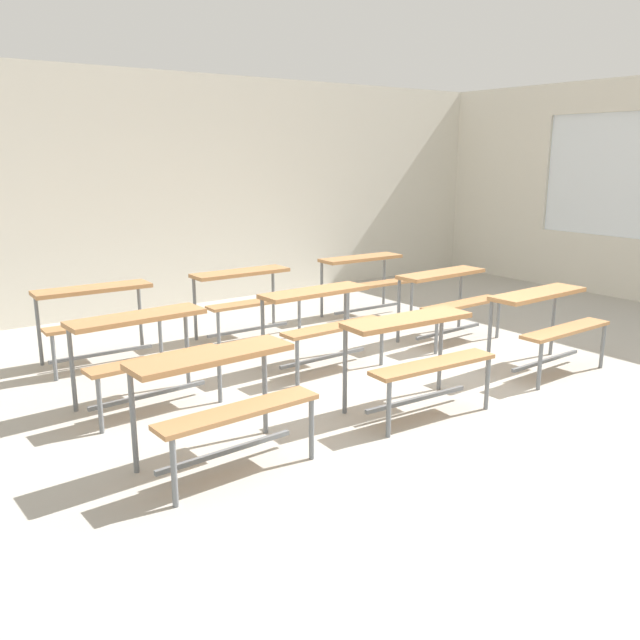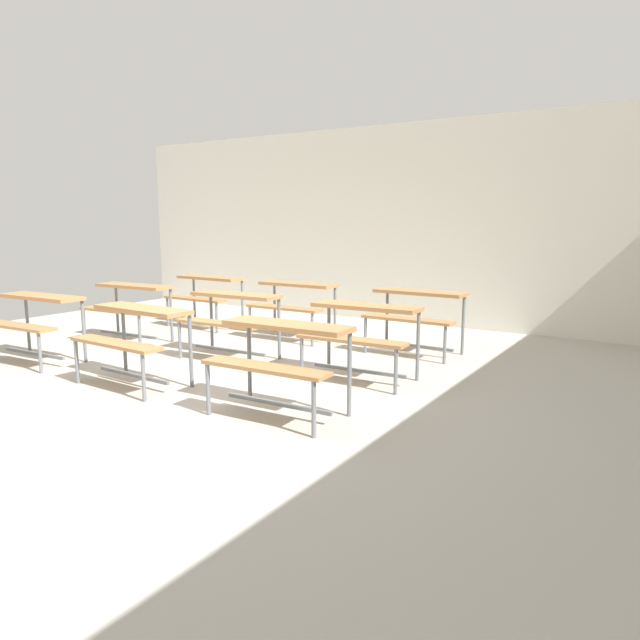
{
  "view_description": "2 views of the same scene",
  "coord_description": "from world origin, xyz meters",
  "px_view_note": "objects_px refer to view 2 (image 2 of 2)",
  "views": [
    {
      "loc": [
        -3.93,
        -3.77,
        2.0
      ],
      "look_at": [
        -0.37,
        1.16,
        0.47
      ],
      "focal_mm": 37.38,
      "sensor_mm": 36.0,
      "label": 1
    },
    {
      "loc": [
        4.0,
        -3.81,
        1.56
      ],
      "look_at": [
        0.58,
        1.61,
        0.47
      ],
      "focal_mm": 32.7,
      "sensor_mm": 36.0,
      "label": 2
    }
  ],
  "objects_px": {
    "desk_bench_r2c1": "(293,297)",
    "desk_bench_r2c0": "(205,289)",
    "desk_bench_r0c2": "(280,347)",
    "desk_bench_r1c2": "(361,324)",
    "desk_bench_r0c1": "(134,327)",
    "desk_bench_r1c1": "(230,310)",
    "desk_bench_r1c0": "(128,299)",
    "desk_bench_r0c0": "(33,312)",
    "desk_bench_r2c2": "(415,306)"
  },
  "relations": [
    {
      "from": "desk_bench_r0c1",
      "to": "desk_bench_r1c0",
      "type": "height_order",
      "value": "same"
    },
    {
      "from": "desk_bench_r0c2",
      "to": "desk_bench_r1c2",
      "type": "distance_m",
      "value": 1.29
    },
    {
      "from": "desk_bench_r0c0",
      "to": "desk_bench_r2c0",
      "type": "distance_m",
      "value": 2.66
    },
    {
      "from": "desk_bench_r0c0",
      "to": "desk_bench_r1c1",
      "type": "xyz_separation_m",
      "value": [
        1.73,
        1.29,
        0.0
      ]
    },
    {
      "from": "desk_bench_r1c0",
      "to": "desk_bench_r2c1",
      "type": "distance_m",
      "value": 2.14
    },
    {
      "from": "desk_bench_r2c0",
      "to": "desk_bench_r2c1",
      "type": "distance_m",
      "value": 1.61
    },
    {
      "from": "desk_bench_r1c0",
      "to": "desk_bench_r2c1",
      "type": "bearing_deg",
      "value": 35.27
    },
    {
      "from": "desk_bench_r0c1",
      "to": "desk_bench_r2c1",
      "type": "relative_size",
      "value": 1.02
    },
    {
      "from": "desk_bench_r0c2",
      "to": "desk_bench_r2c0",
      "type": "xyz_separation_m",
      "value": [
        -3.32,
        2.67,
        0.0
      ]
    },
    {
      "from": "desk_bench_r1c0",
      "to": "desk_bench_r2c2",
      "type": "height_order",
      "value": "same"
    },
    {
      "from": "desk_bench_r2c0",
      "to": "desk_bench_r1c2",
      "type": "bearing_deg",
      "value": -20.95
    },
    {
      "from": "desk_bench_r2c1",
      "to": "desk_bench_r2c0",
      "type": "bearing_deg",
      "value": 178.91
    },
    {
      "from": "desk_bench_r1c1",
      "to": "desk_bench_r1c2",
      "type": "distance_m",
      "value": 1.69
    },
    {
      "from": "desk_bench_r1c0",
      "to": "desk_bench_r1c2",
      "type": "bearing_deg",
      "value": -3.33
    },
    {
      "from": "desk_bench_r0c1",
      "to": "desk_bench_r1c0",
      "type": "relative_size",
      "value": 1.0
    },
    {
      "from": "desk_bench_r0c2",
      "to": "desk_bench_r2c0",
      "type": "bearing_deg",
      "value": 139.45
    },
    {
      "from": "desk_bench_r0c2",
      "to": "desk_bench_r1c1",
      "type": "bearing_deg",
      "value": 140.04
    },
    {
      "from": "desk_bench_r0c0",
      "to": "desk_bench_r2c2",
      "type": "xyz_separation_m",
      "value": [
        3.41,
        2.65,
        0.0
      ]
    },
    {
      "from": "desk_bench_r1c1",
      "to": "desk_bench_r1c0",
      "type": "bearing_deg",
      "value": 177.95
    },
    {
      "from": "desk_bench_r0c1",
      "to": "desk_bench_r1c1",
      "type": "distance_m",
      "value": 1.33
    },
    {
      "from": "desk_bench_r0c0",
      "to": "desk_bench_r2c2",
      "type": "distance_m",
      "value": 4.32
    },
    {
      "from": "desk_bench_r1c1",
      "to": "desk_bench_r2c0",
      "type": "height_order",
      "value": "same"
    },
    {
      "from": "desk_bench_r0c1",
      "to": "desk_bench_r0c2",
      "type": "bearing_deg",
      "value": 3.81
    },
    {
      "from": "desk_bench_r0c1",
      "to": "desk_bench_r0c2",
      "type": "relative_size",
      "value": 1.01
    },
    {
      "from": "desk_bench_r0c1",
      "to": "desk_bench_r1c1",
      "type": "height_order",
      "value": "same"
    },
    {
      "from": "desk_bench_r1c1",
      "to": "desk_bench_r2c0",
      "type": "bearing_deg",
      "value": 138.91
    },
    {
      "from": "desk_bench_r2c2",
      "to": "desk_bench_r2c1",
      "type": "bearing_deg",
      "value": -177.4
    },
    {
      "from": "desk_bench_r2c0",
      "to": "desk_bench_r1c0",
      "type": "bearing_deg",
      "value": -91.37
    },
    {
      "from": "desk_bench_r1c0",
      "to": "desk_bench_r2c1",
      "type": "xyz_separation_m",
      "value": [
        1.68,
        1.32,
        0.0
      ]
    },
    {
      "from": "desk_bench_r0c1",
      "to": "desk_bench_r2c1",
      "type": "distance_m",
      "value": 2.66
    },
    {
      "from": "desk_bench_r0c1",
      "to": "desk_bench_r1c1",
      "type": "xyz_separation_m",
      "value": [
        0.05,
        1.32,
        0.0
      ]
    },
    {
      "from": "desk_bench_r0c2",
      "to": "desk_bench_r1c1",
      "type": "height_order",
      "value": "same"
    },
    {
      "from": "desk_bench_r0c1",
      "to": "desk_bench_r1c2",
      "type": "bearing_deg",
      "value": 39.93
    },
    {
      "from": "desk_bench_r2c2",
      "to": "desk_bench_r0c2",
      "type": "bearing_deg",
      "value": -89.02
    },
    {
      "from": "desk_bench_r0c1",
      "to": "desk_bench_r1c0",
      "type": "xyz_separation_m",
      "value": [
        -1.69,
        1.34,
        0.0
      ]
    },
    {
      "from": "desk_bench_r0c0",
      "to": "desk_bench_r0c2",
      "type": "height_order",
      "value": "same"
    },
    {
      "from": "desk_bench_r0c1",
      "to": "desk_bench_r0c2",
      "type": "height_order",
      "value": "same"
    },
    {
      "from": "desk_bench_r0c0",
      "to": "desk_bench_r2c1",
      "type": "height_order",
      "value": "same"
    },
    {
      "from": "desk_bench_r0c1",
      "to": "desk_bench_r2c2",
      "type": "bearing_deg",
      "value": 60.26
    },
    {
      "from": "desk_bench_r1c1",
      "to": "desk_bench_r1c2",
      "type": "height_order",
      "value": "same"
    },
    {
      "from": "desk_bench_r0c0",
      "to": "desk_bench_r0c2",
      "type": "distance_m",
      "value": 3.38
    },
    {
      "from": "desk_bench_r0c1",
      "to": "desk_bench_r2c0",
      "type": "xyz_separation_m",
      "value": [
        -1.62,
        2.7,
        0.0
      ]
    },
    {
      "from": "desk_bench_r0c1",
      "to": "desk_bench_r2c1",
      "type": "bearing_deg",
      "value": 93.12
    },
    {
      "from": "desk_bench_r0c2",
      "to": "desk_bench_r2c1",
      "type": "xyz_separation_m",
      "value": [
        -1.7,
        2.63,
        0.0
      ]
    },
    {
      "from": "desk_bench_r1c2",
      "to": "desk_bench_r2c1",
      "type": "distance_m",
      "value": 2.21
    },
    {
      "from": "desk_bench_r1c0",
      "to": "desk_bench_r2c2",
      "type": "distance_m",
      "value": 3.67
    },
    {
      "from": "desk_bench_r1c1",
      "to": "desk_bench_r2c2",
      "type": "bearing_deg",
      "value": 37.48
    },
    {
      "from": "desk_bench_r1c0",
      "to": "desk_bench_r1c1",
      "type": "height_order",
      "value": "same"
    },
    {
      "from": "desk_bench_r1c1",
      "to": "desk_bench_r0c2",
      "type": "bearing_deg",
      "value": -39.93
    },
    {
      "from": "desk_bench_r0c0",
      "to": "desk_bench_r1c2",
      "type": "relative_size",
      "value": 1.0
    }
  ]
}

